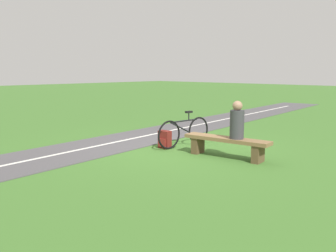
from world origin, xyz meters
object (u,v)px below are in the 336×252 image
(person_seated, at_px, (237,122))
(bicycle, at_px, (184,132))
(bench, at_px, (226,143))
(backpack, at_px, (165,140))

(person_seated, xyz_separation_m, bicycle, (1.69, -0.25, -0.44))
(bench, xyz_separation_m, person_seated, (-0.24, -0.03, 0.49))
(bench, bearing_deg, bicycle, -17.15)
(person_seated, height_order, bicycle, person_seated)
(bicycle, xyz_separation_m, backpack, (0.21, 0.50, -0.16))
(bench, height_order, person_seated, person_seated)
(person_seated, relative_size, bicycle, 0.47)
(bicycle, bearing_deg, backpack, -17.24)
(bench, distance_m, person_seated, 0.55)
(person_seated, bearing_deg, bicycle, -14.79)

